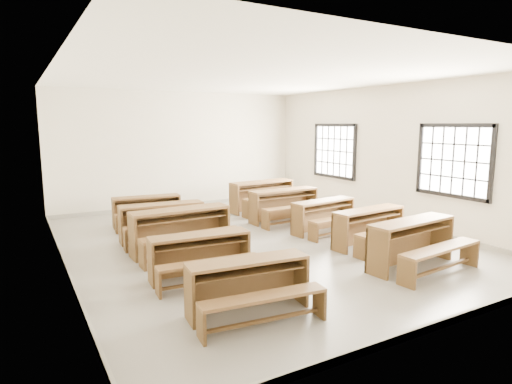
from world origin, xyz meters
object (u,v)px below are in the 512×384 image
desk_set_1 (201,253)px  desk_set_6 (371,225)px  desk_set_0 (250,283)px  desk_set_4 (147,209)px  desk_set_9 (263,194)px  desk_set_5 (414,240)px  desk_set_8 (285,203)px  desk_set_2 (182,228)px  desk_set_3 (163,219)px  desk_set_7 (325,214)px

desk_set_1 → desk_set_6: 3.48m
desk_set_1 → desk_set_0: bearing=-83.4°
desk_set_4 → desk_set_9: desk_set_9 is taller
desk_set_5 → desk_set_1: bearing=153.4°
desk_set_8 → desk_set_9: desk_set_9 is taller
desk_set_8 → desk_set_4: bearing=157.0°
desk_set_6 → desk_set_8: size_ratio=0.96×
desk_set_9 → desk_set_8: bearing=-102.5°
desk_set_2 → desk_set_8: 3.26m
desk_set_8 → desk_set_3: bearing=-176.9°
desk_set_3 → desk_set_5: (3.04, -3.61, 0.02)m
desk_set_7 → desk_set_9: desk_set_9 is taller
desk_set_3 → desk_set_9: (3.25, 1.54, 0.04)m
desk_set_4 → desk_set_5: 5.85m
desk_set_3 → desk_set_9: 3.59m
desk_set_6 → desk_set_9: 3.90m
desk_set_7 → desk_set_8: bearing=91.0°
desk_set_0 → desk_set_2: size_ratio=0.87×
desk_set_0 → desk_set_8: (3.19, 4.04, 0.05)m
desk_set_1 → desk_set_8: desk_set_8 is taller
desk_set_0 → desk_set_7: size_ratio=0.98×
desk_set_0 → desk_set_6: (3.43, 1.45, 0.02)m
desk_set_6 → desk_set_9: desk_set_9 is taller
desk_set_1 → desk_set_7: 3.66m
desk_set_4 → desk_set_9: (3.16, 0.11, 0.08)m
desk_set_3 → desk_set_4: desk_set_3 is taller
desk_set_1 → desk_set_4: bearing=91.0°
desk_set_1 → desk_set_8: size_ratio=0.91×
desk_set_2 → desk_set_3: size_ratio=1.06×
desk_set_0 → desk_set_3: desk_set_3 is taller
desk_set_3 → desk_set_6: size_ratio=1.03×
desk_set_2 → desk_set_3: 0.99m
desk_set_7 → desk_set_8: desk_set_8 is taller
desk_set_4 → desk_set_6: size_ratio=0.95×
desk_set_4 → desk_set_6: (3.23, -3.79, 0.02)m
desk_set_6 → desk_set_7: desk_set_6 is taller
desk_set_9 → desk_set_5: bearing=-97.2°
desk_set_0 → desk_set_6: desk_set_6 is taller
desk_set_9 → desk_set_6: bearing=-93.9°
desk_set_2 → desk_set_3: bearing=91.0°
desk_set_6 → desk_set_5: bearing=-107.7°
desk_set_6 → desk_set_3: bearing=139.2°
desk_set_7 → desk_set_5: bearing=-101.7°
desk_set_3 → desk_set_2: bearing=-83.3°
desk_set_2 → desk_set_9: desk_set_9 is taller
desk_set_1 → desk_set_9: (3.41, 3.92, 0.08)m
desk_set_0 → desk_set_1: desk_set_0 is taller
desk_set_7 → desk_set_3: bearing=154.9°
desk_set_8 → desk_set_7: bearing=-83.0°
desk_set_2 → desk_set_7: (3.21, -0.08, -0.07)m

